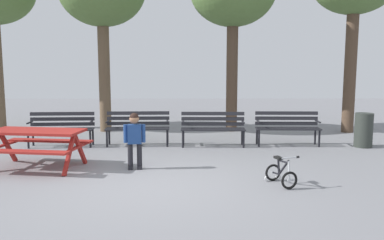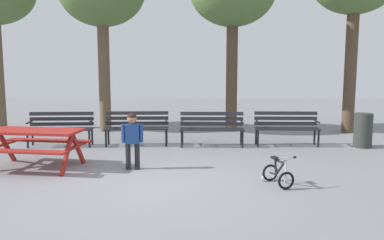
% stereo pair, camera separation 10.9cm
% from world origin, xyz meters
% --- Properties ---
extents(ground, '(36.00, 36.00, 0.00)m').
position_xyz_m(ground, '(0.00, 0.00, 0.00)').
color(ground, gray).
extents(picnic_table, '(1.98, 1.59, 0.79)m').
position_xyz_m(picnic_table, '(-2.32, 1.15, 0.59)').
color(picnic_table, maroon).
rests_on(picnic_table, ground).
extents(park_bench_far_left, '(1.62, 0.55, 0.85)m').
position_xyz_m(park_bench_far_left, '(-2.53, 3.35, 0.51)').
color(park_bench_far_left, '#232328').
rests_on(park_bench_far_left, ground).
extents(park_bench_left, '(1.61, 0.51, 0.85)m').
position_xyz_m(park_bench_left, '(-0.62, 3.47, 0.51)').
color(park_bench_left, '#232328').
rests_on(park_bench_left, ground).
extents(park_bench_right, '(1.61, 0.49, 0.85)m').
position_xyz_m(park_bench_right, '(1.28, 3.35, 0.51)').
color(park_bench_right, '#232328').
rests_on(park_bench_right, ground).
extents(park_bench_far_right, '(1.61, 0.50, 0.85)m').
position_xyz_m(park_bench_far_right, '(3.18, 3.44, 0.51)').
color(park_bench_far_right, '#232328').
rests_on(park_bench_far_right, ground).
extents(child_standing, '(0.42, 0.19, 1.11)m').
position_xyz_m(child_standing, '(-0.38, 1.06, 0.66)').
color(child_standing, black).
rests_on(child_standing, ground).
extents(kids_bicycle, '(0.50, 0.63, 0.54)m').
position_xyz_m(kids_bicycle, '(2.24, -0.01, 0.20)').
color(kids_bicycle, black).
rests_on(kids_bicycle, ground).
extents(trash_bin, '(0.44, 0.44, 0.85)m').
position_xyz_m(trash_bin, '(5.03, 3.18, 0.42)').
color(trash_bin, '#2D332D').
rests_on(trash_bin, ground).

